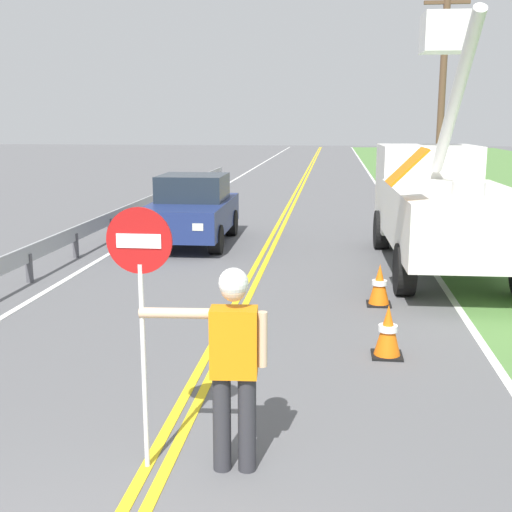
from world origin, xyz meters
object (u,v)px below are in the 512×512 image
(flagger_worker, at_px, (233,357))
(utility_pole_mid, at_px, (442,89))
(utility_bucket_truck, at_px, (441,199))
(traffic_cone_mid, at_px, (379,285))
(stop_sign_paddle, at_px, (141,281))
(traffic_cone_lead, at_px, (388,332))
(oncoming_sedan_nearest, at_px, (192,210))

(flagger_worker, distance_m, utility_pole_mid, 23.58)
(utility_bucket_truck, xyz_separation_m, traffic_cone_mid, (-1.45, -3.30, -1.07))
(stop_sign_paddle, distance_m, traffic_cone_lead, 4.10)
(stop_sign_paddle, xyz_separation_m, utility_pole_mid, (5.92, 22.83, 2.59))
(traffic_cone_lead, bearing_deg, stop_sign_paddle, -127.23)
(stop_sign_paddle, bearing_deg, oncoming_sedan_nearest, 100.05)
(utility_bucket_truck, bearing_deg, oncoming_sedan_nearest, 161.61)
(stop_sign_paddle, xyz_separation_m, traffic_cone_mid, (2.39, 5.53, -1.37))
(utility_bucket_truck, xyz_separation_m, utility_pole_mid, (2.08, 14.01, 2.89))
(oncoming_sedan_nearest, height_order, traffic_cone_lead, oncoming_sedan_nearest)
(flagger_worker, relative_size, traffic_cone_mid, 2.61)
(traffic_cone_lead, bearing_deg, traffic_cone_mid, 88.70)
(flagger_worker, height_order, stop_sign_paddle, stop_sign_paddle)
(stop_sign_paddle, height_order, traffic_cone_lead, stop_sign_paddle)
(utility_bucket_truck, height_order, traffic_cone_mid, utility_bucket_truck)
(utility_pole_mid, xyz_separation_m, traffic_cone_mid, (-3.52, -17.30, -3.96))
(flagger_worker, distance_m, traffic_cone_mid, 5.76)
(stop_sign_paddle, bearing_deg, flagger_worker, 3.98)
(flagger_worker, distance_m, traffic_cone_lead, 3.48)
(flagger_worker, bearing_deg, traffic_cone_mid, 73.46)
(utility_pole_mid, bearing_deg, oncoming_sedan_nearest, -122.87)
(stop_sign_paddle, height_order, oncoming_sedan_nearest, stop_sign_paddle)
(utility_pole_mid, bearing_deg, utility_bucket_truck, -98.43)
(stop_sign_paddle, height_order, traffic_cone_mid, stop_sign_paddle)
(oncoming_sedan_nearest, height_order, utility_pole_mid, utility_pole_mid)
(oncoming_sedan_nearest, bearing_deg, utility_pole_mid, 57.13)
(traffic_cone_mid, bearing_deg, utility_bucket_truck, 66.30)
(utility_bucket_truck, distance_m, utility_pole_mid, 14.45)
(utility_bucket_truck, distance_m, traffic_cone_lead, 6.04)
(oncoming_sedan_nearest, xyz_separation_m, traffic_cone_lead, (4.24, -7.66, -0.50))
(utility_pole_mid, bearing_deg, stop_sign_paddle, -104.53)
(flagger_worker, xyz_separation_m, utility_pole_mid, (5.15, 22.78, 3.25))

